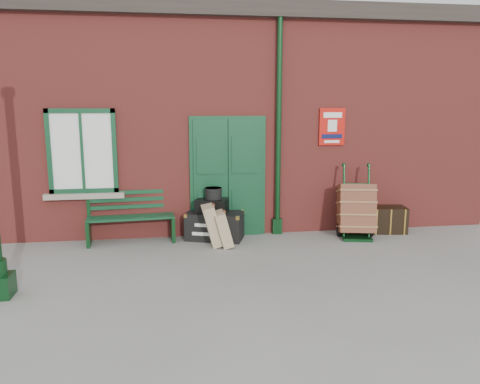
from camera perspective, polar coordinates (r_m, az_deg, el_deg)
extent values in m
plane|color=gray|center=(7.67, 2.13, -8.15)|extent=(80.00, 80.00, 0.00)
cube|color=#983731|center=(10.73, -1.23, 8.13)|extent=(10.00, 4.00, 4.00)
cube|color=#38302B|center=(10.85, -1.27, 19.55)|extent=(10.30, 4.30, 0.30)
cube|color=#103C22|center=(8.76, -1.49, 1.65)|extent=(1.42, 0.12, 2.32)
cube|color=white|center=(8.76, -18.69, 4.72)|extent=(1.20, 0.08, 1.50)
cylinder|color=black|center=(8.79, 4.73, 7.55)|extent=(0.10, 0.10, 4.00)
cube|color=red|center=(9.13, 11.15, 7.81)|extent=(0.50, 0.03, 0.70)
cube|color=#103C22|center=(8.65, -13.16, -3.04)|extent=(1.57, 0.53, 0.04)
cube|color=#103C22|center=(8.81, -13.23, -0.88)|extent=(1.54, 0.16, 0.41)
cube|color=black|center=(8.75, -17.96, -4.70)|extent=(0.10, 0.47, 0.46)
cube|color=black|center=(8.73, -8.21, -4.32)|extent=(0.10, 0.47, 0.46)
cube|color=black|center=(8.70, -3.09, -4.11)|extent=(1.14, 0.86, 0.51)
cube|color=black|center=(8.61, -3.44, -1.66)|extent=(0.66, 0.57, 0.25)
cylinder|color=black|center=(8.57, -3.26, -0.16)|extent=(0.39, 0.39, 0.20)
cube|color=tan|center=(8.30, -3.39, -4.03)|extent=(0.38, 0.52, 0.74)
cube|color=tan|center=(8.23, -2.07, -4.51)|extent=(0.34, 0.46, 0.63)
cube|color=black|center=(8.99, 14.02, -5.46)|extent=(0.59, 0.48, 0.05)
cylinder|color=black|center=(8.97, 12.55, -1.10)|extent=(0.12, 0.37, 1.33)
cylinder|color=black|center=(9.05, 15.44, -1.13)|extent=(0.12, 0.37, 1.33)
cylinder|color=black|center=(9.11, 11.93, -4.50)|extent=(0.11, 0.26, 0.25)
cylinder|color=black|center=(9.22, 15.69, -4.49)|extent=(0.11, 0.26, 0.25)
cube|color=brown|center=(9.02, 13.98, -1.99)|extent=(0.79, 0.83, 0.99)
cube|color=black|center=(9.61, 17.50, -3.20)|extent=(0.75, 0.55, 0.50)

